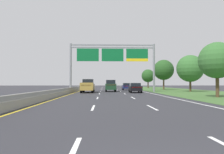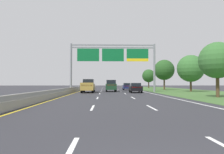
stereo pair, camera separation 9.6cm
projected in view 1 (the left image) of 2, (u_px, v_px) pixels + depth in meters
name	position (u px, v px, depth m)	size (l,w,h in m)	color
ground_plane	(111.00, 92.00, 38.12)	(220.00, 220.00, 0.00)	#2B2B30
lane_striping	(111.00, 92.00, 37.66)	(11.96, 106.00, 0.01)	white
grass_verge_right	(189.00, 92.00, 38.61)	(14.00, 110.00, 0.02)	#3D602D
median_barrier_concrete	(73.00, 90.00, 37.89)	(0.60, 110.00, 0.85)	gray
overhead_sign_gantry	(113.00, 57.00, 38.25)	(15.06, 0.42, 8.50)	gray
pickup_truck_gold	(88.00, 86.00, 35.57)	(2.03, 5.41, 2.20)	#A38438
car_darkgreen_centre_lane_suv	(111.00, 86.00, 39.87)	(1.93, 4.71, 2.11)	#193D23
car_black_right_lane_sedan	(135.00, 88.00, 35.32)	(1.94, 4.45, 1.57)	black
car_navy_right_lane_sedan	(126.00, 86.00, 49.41)	(1.90, 4.43, 1.57)	#161E47
roadside_tree_near	(217.00, 60.00, 23.55)	(3.94, 3.94, 5.99)	#4C3823
roadside_tree_mid	(190.00, 69.00, 39.80)	(4.93, 4.93, 6.69)	#4C3823
roadside_tree_far	(164.00, 70.00, 51.72)	(4.83, 4.83, 7.12)	#4C3823
roadside_tree_distant	(148.00, 76.00, 69.32)	(4.12, 4.12, 5.96)	#4C3823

